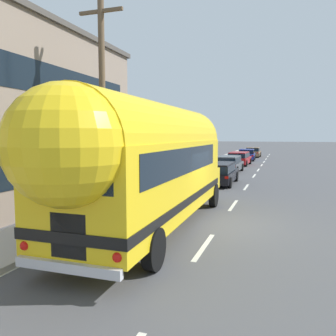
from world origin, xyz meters
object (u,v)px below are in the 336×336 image
car_lead (219,172)px  car_fifth (253,152)px  utility_pole (102,100)px  painted_bus (149,161)px  car_third (239,158)px  car_fourth (247,154)px  car_second (229,163)px

car_lead → car_fifth: (-0.18, 27.60, -0.06)m
utility_pole → car_fifth: 37.28m
utility_pole → painted_bus: size_ratio=0.72×
car_third → car_fourth: (0.03, 7.14, -0.06)m
utility_pole → car_lead: utility_pole is taller
car_third → car_fourth: same height
car_lead → car_second: size_ratio=1.04×
car_lead → car_third: bearing=91.8°
utility_pole → car_lead: 10.47m
utility_pole → car_third: utility_pole is taller
car_second → car_lead: bearing=-86.3°
utility_pole → painted_bus: bearing=-35.8°
car_fourth → car_fifth: (0.24, 6.44, -0.01)m
car_second → car_third: bearing=90.0°
painted_bus → car_lead: painted_bus is taller
painted_bus → car_fourth: (-0.23, 32.49, -1.57)m
painted_bus → car_second: size_ratio=2.73×
painted_bus → car_fifth: 38.96m
car_fifth → utility_pole: bearing=-94.2°
car_third → car_fourth: 7.14m
painted_bus → car_fifth: painted_bus is taller
car_second → car_fifth: (0.27, 20.60, -0.06)m
painted_bus → car_fifth: size_ratio=2.73×
painted_bus → car_third: bearing=90.6°
painted_bus → car_lead: size_ratio=2.63×
utility_pole → car_second: 16.97m
utility_pole → car_fourth: utility_pole is taller
utility_pole → car_third: size_ratio=1.86×
utility_pole → car_fourth: size_ratio=1.86×
car_lead → painted_bus: bearing=-90.9°
car_fourth → car_fifth: bearing=87.9°
utility_pole → car_second: size_ratio=1.95×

